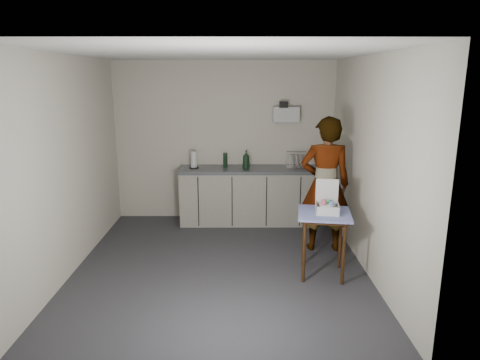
{
  "coord_description": "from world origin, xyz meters",
  "views": [
    {
      "loc": [
        0.23,
        -5.03,
        2.34
      ],
      "look_at": [
        0.25,
        0.45,
        1.01
      ],
      "focal_mm": 32.0,
      "sensor_mm": 36.0,
      "label": 1
    }
  ],
  "objects_px": {
    "soap_bottle": "(246,160)",
    "dish_rack": "(297,164)",
    "kitchen_counter": "(249,197)",
    "standing_man": "(325,185)",
    "paper_towel": "(194,160)",
    "soda_can": "(245,164)",
    "side_table": "(324,221)",
    "dark_bottle": "(225,160)",
    "bakery_box": "(327,206)"
  },
  "relations": [
    {
      "from": "soap_bottle",
      "to": "dish_rack",
      "type": "bearing_deg",
      "value": 8.04
    },
    {
      "from": "kitchen_counter",
      "to": "standing_man",
      "type": "relative_size",
      "value": 1.22
    },
    {
      "from": "standing_man",
      "to": "paper_towel",
      "type": "bearing_deg",
      "value": -28.94
    },
    {
      "from": "kitchen_counter",
      "to": "soda_can",
      "type": "height_order",
      "value": "soda_can"
    },
    {
      "from": "dish_rack",
      "to": "side_table",
      "type": "bearing_deg",
      "value": -88.04
    },
    {
      "from": "dark_bottle",
      "to": "side_table",
      "type": "bearing_deg",
      "value": -58.39
    },
    {
      "from": "paper_towel",
      "to": "dish_rack",
      "type": "bearing_deg",
      "value": 0.91
    },
    {
      "from": "soda_can",
      "to": "bakery_box",
      "type": "bearing_deg",
      "value": -63.95
    },
    {
      "from": "soda_can",
      "to": "dark_bottle",
      "type": "xyz_separation_m",
      "value": [
        -0.32,
        0.07,
        0.05
      ]
    },
    {
      "from": "soda_can",
      "to": "paper_towel",
      "type": "relative_size",
      "value": 0.48
    },
    {
      "from": "soda_can",
      "to": "dark_bottle",
      "type": "height_order",
      "value": "dark_bottle"
    },
    {
      "from": "dark_bottle",
      "to": "dish_rack",
      "type": "height_order",
      "value": "dish_rack"
    },
    {
      "from": "dark_bottle",
      "to": "bakery_box",
      "type": "bearing_deg",
      "value": -57.65
    },
    {
      "from": "standing_man",
      "to": "bakery_box",
      "type": "distance_m",
      "value": 0.81
    },
    {
      "from": "dish_rack",
      "to": "bakery_box",
      "type": "height_order",
      "value": "bakery_box"
    },
    {
      "from": "standing_man",
      "to": "paper_towel",
      "type": "relative_size",
      "value": 6.7
    },
    {
      "from": "soap_bottle",
      "to": "paper_towel",
      "type": "relative_size",
      "value": 1.1
    },
    {
      "from": "dish_rack",
      "to": "standing_man",
      "type": "bearing_deg",
      "value": -79.04
    },
    {
      "from": "kitchen_counter",
      "to": "dark_bottle",
      "type": "height_order",
      "value": "dark_bottle"
    },
    {
      "from": "soda_can",
      "to": "paper_towel",
      "type": "bearing_deg",
      "value": 177.25
    },
    {
      "from": "dark_bottle",
      "to": "dish_rack",
      "type": "xyz_separation_m",
      "value": [
        1.15,
        -0.0,
        -0.06
      ]
    },
    {
      "from": "paper_towel",
      "to": "bakery_box",
      "type": "distance_m",
      "value": 2.62
    },
    {
      "from": "soap_bottle",
      "to": "bakery_box",
      "type": "relative_size",
      "value": 0.81
    },
    {
      "from": "bakery_box",
      "to": "standing_man",
      "type": "bearing_deg",
      "value": 88.06
    },
    {
      "from": "dark_bottle",
      "to": "bakery_box",
      "type": "relative_size",
      "value": 0.64
    },
    {
      "from": "soda_can",
      "to": "dark_bottle",
      "type": "relative_size",
      "value": 0.55
    },
    {
      "from": "side_table",
      "to": "paper_towel",
      "type": "relative_size",
      "value": 2.85
    },
    {
      "from": "soda_can",
      "to": "dish_rack",
      "type": "bearing_deg",
      "value": 4.52
    },
    {
      "from": "kitchen_counter",
      "to": "side_table",
      "type": "distance_m",
      "value": 2.14
    },
    {
      "from": "standing_man",
      "to": "soap_bottle",
      "type": "distance_m",
      "value": 1.5
    },
    {
      "from": "kitchen_counter",
      "to": "dish_rack",
      "type": "xyz_separation_m",
      "value": [
        0.77,
        0.03,
        0.54
      ]
    },
    {
      "from": "soap_bottle",
      "to": "dish_rack",
      "type": "height_order",
      "value": "soap_bottle"
    },
    {
      "from": "dark_bottle",
      "to": "paper_towel",
      "type": "distance_m",
      "value": 0.51
    },
    {
      "from": "dark_bottle",
      "to": "paper_towel",
      "type": "height_order",
      "value": "paper_towel"
    },
    {
      "from": "dish_rack",
      "to": "bakery_box",
      "type": "distance_m",
      "value": 1.97
    },
    {
      "from": "paper_towel",
      "to": "standing_man",
      "type": "bearing_deg",
      "value": -31.35
    },
    {
      "from": "soap_bottle",
      "to": "soda_can",
      "type": "xyz_separation_m",
      "value": [
        -0.01,
        0.05,
        -0.09
      ]
    },
    {
      "from": "bakery_box",
      "to": "dish_rack",
      "type": "bearing_deg",
      "value": 100.24
    },
    {
      "from": "soda_can",
      "to": "side_table",
      "type": "bearing_deg",
      "value": -64.78
    },
    {
      "from": "side_table",
      "to": "dish_rack",
      "type": "xyz_separation_m",
      "value": [
        -0.07,
        1.98,
        0.28
      ]
    },
    {
      "from": "soda_can",
      "to": "kitchen_counter",
      "type": "bearing_deg",
      "value": 27.77
    },
    {
      "from": "soap_bottle",
      "to": "dark_bottle",
      "type": "bearing_deg",
      "value": 160.23
    },
    {
      "from": "kitchen_counter",
      "to": "side_table",
      "type": "relative_size",
      "value": 2.85
    },
    {
      "from": "side_table",
      "to": "standing_man",
      "type": "relative_size",
      "value": 0.43
    },
    {
      "from": "side_table",
      "to": "standing_man",
      "type": "height_order",
      "value": "standing_man"
    },
    {
      "from": "dark_bottle",
      "to": "standing_man",
      "type": "bearing_deg",
      "value": -40.51
    },
    {
      "from": "side_table",
      "to": "dark_bottle",
      "type": "distance_m",
      "value": 2.36
    },
    {
      "from": "side_table",
      "to": "soap_bottle",
      "type": "relative_size",
      "value": 2.59
    },
    {
      "from": "paper_towel",
      "to": "soda_can",
      "type": "bearing_deg",
      "value": -2.75
    },
    {
      "from": "standing_man",
      "to": "bakery_box",
      "type": "bearing_deg",
      "value": 83.04
    }
  ]
}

